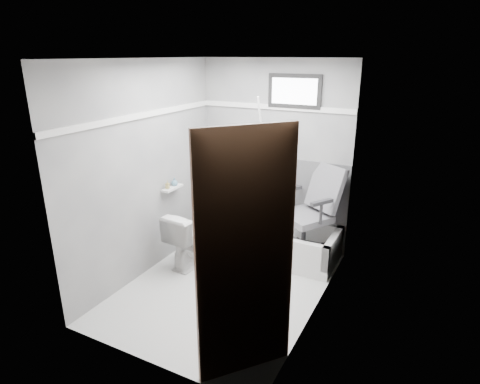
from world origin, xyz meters
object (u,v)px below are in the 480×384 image
Objects in this scene: office_chair at (305,210)px; soap_bottle_a at (168,185)px; door at (260,287)px; soap_bottle_b at (175,182)px; bathtub at (277,240)px; toilet at (191,238)px.

soap_bottle_a is (-1.50, -0.68, 0.30)m from office_chair.
soap_bottle_b is (-1.92, 1.71, -0.04)m from door.
soap_bottle_b is (-1.17, -0.50, 0.75)m from bathtub.
soap_bottle_a reaches higher than soap_bottle_b.
office_chair is 11.53× the size of soap_bottle_a.
bathtub is at bearing -137.44° from toilet.
bathtub is at bearing -142.10° from office_chair.
toilet is 0.35× the size of door.
toilet is 7.32× the size of soap_bottle_a.
door is 2.57m from soap_bottle_b.
soap_bottle_a reaches higher than bathtub.
office_chair is at bearing 6.07° from bathtub.
bathtub is 1.38× the size of office_chair.
door is 19.48× the size of soap_bottle_b.
office_chair reaches higher than toilet.
office_chair is at bearing -144.83° from toilet.
office_chair is at bearing 19.72° from soap_bottle_b.
office_chair is 1.41m from toilet.
bathtub is 2.17× the size of toilet.
bathtub is 1.53m from soap_bottle_a.
soap_bottle_a is (-1.17, -0.64, 0.76)m from bathtub.
soap_bottle_a is at bearing -90.00° from soap_bottle_b.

